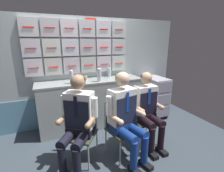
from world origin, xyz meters
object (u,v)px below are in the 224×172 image
folding_chair_by_counter (142,113)px  service_trolley (154,95)px  crew_member_left (78,118)px  folding_chair_right (119,122)px  crew_member_right (125,113)px  water_bottle_blue_cap (109,72)px  crew_member_by_counter (148,107)px  coffee_cup_white (80,79)px  folding_chair_left (83,126)px

folding_chair_by_counter → service_trolley: bearing=41.8°
crew_member_left → folding_chair_right: bearing=2.8°
crew_member_right → folding_chair_by_counter: size_ratio=1.57×
folding_chair_right → water_bottle_blue_cap: bearing=75.3°
service_trolley → crew_member_by_counter: 1.21m
water_bottle_blue_cap → coffee_cup_white: water_bottle_blue_cap is taller
water_bottle_blue_cap → crew_member_right: bearing=-101.5°
coffee_cup_white → water_bottle_blue_cap: bearing=4.5°
folding_chair_right → coffee_cup_white: 1.21m
crew_member_left → folding_chair_right: crew_member_left is taller
water_bottle_blue_cap → folding_chair_right: bearing=-104.7°
folding_chair_right → coffee_cup_white: (-0.35, 1.05, 0.49)m
service_trolley → crew_member_by_counter: size_ratio=0.74×
folding_chair_left → folding_chair_by_counter: same height
service_trolley → crew_member_right: size_ratio=0.70×
crew_member_right → crew_member_by_counter: crew_member_right is taller
coffee_cup_white → crew_member_right: bearing=-72.1°
folding_chair_left → coffee_cup_white: (0.18, 0.95, 0.49)m
folding_chair_by_counter → coffee_cup_white: bearing=133.8°
service_trolley → folding_chair_left: service_trolley is taller
folding_chair_right → crew_member_right: 0.26m
folding_chair_right → folding_chair_left: bearing=169.6°
folding_chair_left → crew_member_left: crew_member_left is taller
crew_member_left → crew_member_right: 0.66m
folding_chair_right → folding_chair_by_counter: same height
service_trolley → folding_chair_by_counter: (-0.81, -0.73, 0.02)m
crew_member_left → folding_chair_right: size_ratio=1.56×
crew_member_left → crew_member_by_counter: 1.13m
folding_chair_right → crew_member_right: crew_member_right is taller
service_trolley → crew_member_by_counter: bearing=-132.4°
service_trolley → folding_chair_left: 2.01m
service_trolley → folding_chair_right: (-1.32, -0.88, 0.02)m
folding_chair_right → crew_member_right: size_ratio=0.64×
folding_chair_by_counter → crew_member_by_counter: (0.00, -0.16, 0.17)m
folding_chair_right → folding_chair_by_counter: size_ratio=1.00×
service_trolley → crew_member_right: (-1.29, -1.03, 0.23)m
service_trolley → folding_chair_right: service_trolley is taller
folding_chair_by_counter → folding_chair_right: bearing=-163.5°
crew_member_right → coffee_cup_white: 1.29m
crew_member_left → crew_member_by_counter: bearing=1.1°
folding_chair_left → crew_member_by_counter: (1.04, -0.11, 0.17)m
coffee_cup_white → folding_chair_left: bearing=-100.4°
folding_chair_right → crew_member_by_counter: crew_member_by_counter is taller
crew_member_by_counter → coffee_cup_white: 1.41m
crew_member_left → water_bottle_blue_cap: crew_member_left is taller
folding_chair_right → water_bottle_blue_cap: (0.29, 1.10, 0.57)m
folding_chair_left → crew_member_right: crew_member_right is taller
water_bottle_blue_cap → service_trolley: bearing=-12.2°
service_trolley → crew_member_left: bearing=-154.9°
crew_member_left → folding_chair_by_counter: bearing=9.1°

